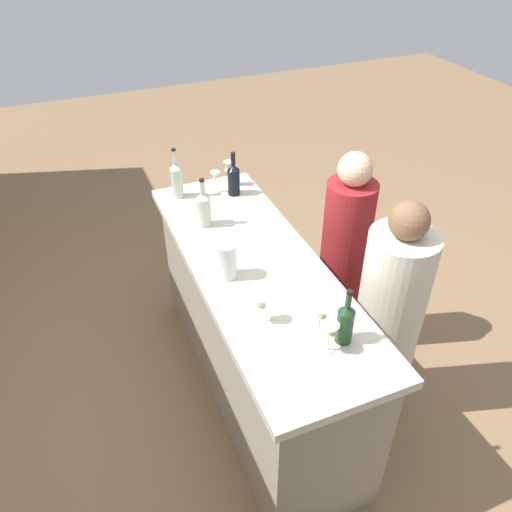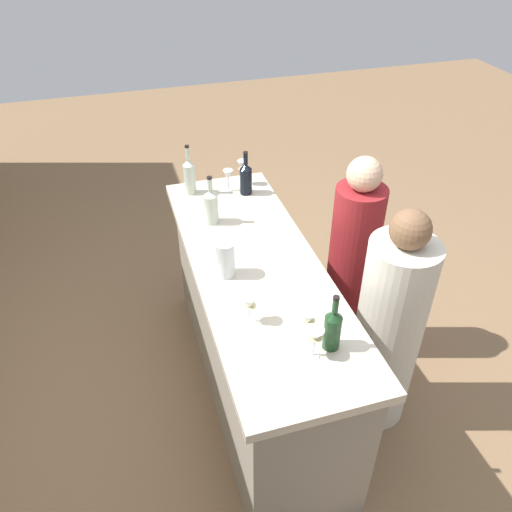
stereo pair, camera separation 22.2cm
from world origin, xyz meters
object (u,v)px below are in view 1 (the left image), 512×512
at_px(wine_bottle_leftmost_olive_green, 345,322).
at_px(wine_glass_near_left, 229,169).
at_px(wine_bottle_second_left_clear_pale, 204,208).
at_px(wine_bottle_center_near_black, 234,179).
at_px(person_center_guest, 343,262).
at_px(wine_glass_far_center, 260,305).
at_px(wine_glass_near_right, 215,178).
at_px(water_pitcher, 227,261).
at_px(person_left_guest, 388,322).
at_px(wine_glass_far_left, 329,332).
at_px(wine_bottle_second_right_clear_pale, 177,179).
at_px(wine_glass_near_center, 320,316).

xyz_separation_m(wine_bottle_leftmost_olive_green, wine_glass_near_left, (1.53, -0.02, 0.01)).
distance_m(wine_bottle_leftmost_olive_green, wine_bottle_second_left_clear_pale, 1.16).
relative_size(wine_bottle_center_near_black, person_center_guest, 0.20).
bearing_deg(person_center_guest, wine_glass_far_center, 14.45).
relative_size(wine_glass_near_right, water_pitcher, 0.75).
distance_m(wine_glass_near_left, person_left_guest, 1.40).
bearing_deg(wine_bottle_second_left_clear_pale, person_center_guest, -108.31).
height_order(wine_glass_far_center, person_left_guest, person_left_guest).
bearing_deg(wine_glass_far_left, person_left_guest, -61.18).
bearing_deg(wine_glass_far_left, wine_bottle_second_right_clear_pale, 8.93).
relative_size(wine_bottle_second_right_clear_pale, wine_glass_near_left, 1.95).
relative_size(wine_bottle_second_left_clear_pale, person_center_guest, 0.21).
bearing_deg(person_left_guest, water_pitcher, -20.57).
xyz_separation_m(wine_bottle_leftmost_olive_green, wine_glass_far_left, (-0.03, 0.09, 0.00)).
bearing_deg(person_left_guest, wine_glass_far_left, 29.37).
xyz_separation_m(wine_bottle_center_near_black, wine_glass_far_left, (-1.43, 0.10, -0.00)).
xyz_separation_m(wine_glass_near_left, wine_glass_far_center, (-1.28, 0.32, -0.02)).
bearing_deg(wine_glass_near_center, wine_glass_near_right, 0.67).
bearing_deg(wine_bottle_center_near_black, wine_bottle_second_right_clear_pale, 72.99).
height_order(wine_glass_near_right, person_left_guest, person_left_guest).
bearing_deg(wine_bottle_leftmost_olive_green, person_center_guest, -32.36).
xyz_separation_m(wine_glass_far_center, person_left_guest, (0.05, -0.80, -0.45)).
relative_size(wine_glass_near_left, wine_glass_near_right, 1.16).
xyz_separation_m(wine_bottle_leftmost_olive_green, wine_bottle_center_near_black, (1.41, -0.01, 0.00)).
bearing_deg(wine_glass_far_center, person_center_guest, -54.21).
bearing_deg(water_pitcher, wine_bottle_second_right_clear_pale, 1.05).
height_order(wine_bottle_leftmost_olive_green, water_pitcher, wine_bottle_leftmost_olive_green).
distance_m(wine_bottle_second_right_clear_pale, wine_glass_far_center, 1.26).
bearing_deg(wine_bottle_second_left_clear_pale, wine_bottle_center_near_black, -46.13).
distance_m(wine_bottle_center_near_black, wine_glass_near_left, 0.13).
relative_size(wine_glass_near_right, person_center_guest, 0.10).
bearing_deg(wine_glass_far_center, wine_bottle_second_right_clear_pale, 1.75).
xyz_separation_m(wine_glass_far_center, person_center_guest, (0.61, -0.84, -0.43)).
xyz_separation_m(wine_glass_near_left, wine_glass_near_center, (-1.44, 0.10, -0.02)).
relative_size(wine_glass_near_center, water_pitcher, 0.72).
relative_size(wine_glass_near_center, wine_glass_near_right, 0.96).
distance_m(wine_bottle_center_near_black, person_center_guest, 0.88).
height_order(wine_bottle_leftmost_olive_green, wine_glass_near_right, wine_bottle_leftmost_olive_green).
distance_m(wine_glass_near_left, wine_glass_far_center, 1.32).
height_order(wine_glass_near_left, person_center_guest, person_center_guest).
bearing_deg(wine_bottle_leftmost_olive_green, wine_bottle_second_left_clear_pale, 13.86).
distance_m(wine_glass_near_center, wine_glass_near_right, 1.39).
relative_size(wine_bottle_second_left_clear_pale, wine_glass_near_center, 2.14).
bearing_deg(water_pitcher, wine_glass_far_center, -176.57).
bearing_deg(wine_glass_far_left, wine_bottle_center_near_black, -4.12).
relative_size(wine_bottle_center_near_black, wine_glass_near_left, 1.71).
distance_m(wine_bottle_center_near_black, wine_glass_far_left, 1.44).
relative_size(wine_bottle_second_right_clear_pale, wine_glass_near_right, 2.26).
bearing_deg(wine_glass_far_center, wine_glass_near_center, -126.20).
relative_size(wine_bottle_leftmost_olive_green, water_pitcher, 1.46).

